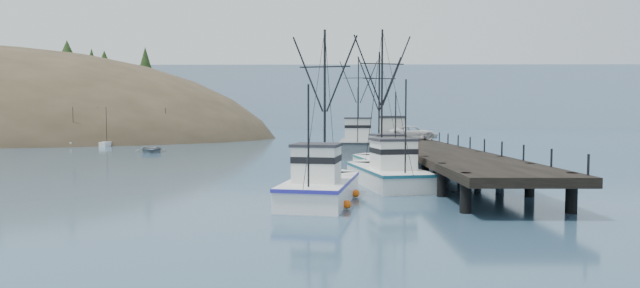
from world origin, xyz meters
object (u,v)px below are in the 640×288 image
object	(u,v)px
pickup_truck	(413,133)
trawler_far	(382,163)
pier	(432,151)
pier_shed	(392,127)
motorboat	(151,152)
trawler_mid	(322,186)
trawler_near	(386,173)
work_vessel	(358,145)

from	to	relation	value
pickup_truck	trawler_far	bearing A→B (deg)	163.19
pier	trawler_far	xyz separation A→B (m)	(-4.69, -2.19, -0.87)
trawler_far	pickup_truck	size ratio (longest dim) A/B	1.82
pier_shed	motorboat	world-z (taller)	pier_shed
trawler_far	pier_shed	distance (m)	20.67
trawler_mid	trawler_far	size ratio (longest dim) A/B	0.95
trawler_near	work_vessel	xyz separation A→B (m)	(-0.16, 26.72, 0.41)
trawler_far	pickup_truck	world-z (taller)	trawler_far
pier_shed	pier	bearing A→B (deg)	-86.44
pickup_truck	pier	bearing A→B (deg)	178.66
pier	motorboat	world-z (taller)	pier
trawler_near	trawler_mid	size ratio (longest dim) A/B	1.11
work_vessel	pier	bearing A→B (deg)	-72.08
trawler_near	pickup_truck	xyz separation A→B (m)	(6.07, 23.85, 1.99)
trawler_mid	trawler_far	xyz separation A→B (m)	(5.03, 14.11, 0.00)
motorboat	work_vessel	bearing A→B (deg)	-29.28
pier	trawler_mid	world-z (taller)	trawler_mid
trawler_near	trawler_mid	world-z (taller)	trawler_near
pier	trawler_mid	size ratio (longest dim) A/B	4.35
work_vessel	pickup_truck	size ratio (longest dim) A/B	2.53
work_vessel	trawler_mid	bearing A→B (deg)	-97.33
pickup_truck	motorboat	bearing A→B (deg)	80.32
trawler_mid	trawler_far	distance (m)	14.98
trawler_mid	pier_shed	xyz separation A→B (m)	(8.60, 34.30, 2.60)
pier	motorboat	xyz separation A→B (m)	(-32.42, 20.77, -1.69)
pier_shed	work_vessel	bearing A→B (deg)	-165.39
pier	pickup_truck	bearing A→B (deg)	86.83
pier	trawler_near	bearing A→B (deg)	-118.26
pier	motorboat	distance (m)	38.54
pier	work_vessel	xyz separation A→B (m)	(-5.46, 16.87, -0.46)
trawler_near	pier_shed	world-z (taller)	trawler_near
trawler_far	motorboat	world-z (taller)	trawler_far
work_vessel	trawler_far	bearing A→B (deg)	-87.70
pier	pickup_truck	xyz separation A→B (m)	(0.78, 14.01, 1.12)
pier	motorboat	size ratio (longest dim) A/B	7.91
pier	trawler_far	bearing A→B (deg)	-154.96
pickup_truck	work_vessel	bearing A→B (deg)	67.18
pier	pier_shed	bearing A→B (deg)	93.56
pier_shed	pickup_truck	bearing A→B (deg)	-64.58
trawler_near	work_vessel	world-z (taller)	work_vessel
work_vessel	motorboat	bearing A→B (deg)	171.77
trawler_far	pickup_truck	bearing A→B (deg)	71.35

